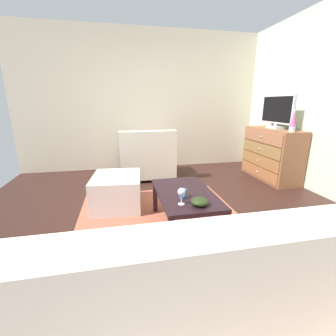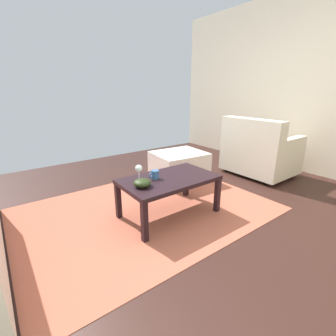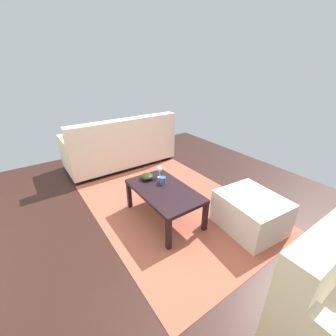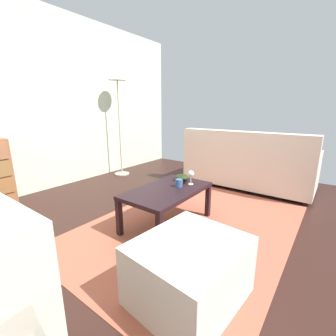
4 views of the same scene
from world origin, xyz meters
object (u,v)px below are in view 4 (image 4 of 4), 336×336
Objects in this scene: ottoman at (189,270)px; standing_lamp at (117,85)px; coffee_table at (167,193)px; wine_glass at (191,174)px; couch_large at (247,165)px; mug at (179,183)px; bowl_decorative at (182,177)px.

standing_lamp reaches higher than ottoman.
coffee_table is 0.34m from wine_glass.
couch_large reaches higher than coffee_table.
ottoman is at bearing -142.42° from mug.
mug is 0.23m from bowl_decorative.
couch_large is at bearing 10.52° from ottoman.
bowl_decorative reaches higher than coffee_table.
wine_glass reaches higher than ottoman.
wine_glass is at bearing -110.03° from bowl_decorative.
standing_lamp is (0.96, 1.97, 1.17)m from mug.
ottoman is at bearing -144.42° from bowl_decorative.
wine_glass is 1.38× the size of mug.
mug is (0.13, -0.06, 0.09)m from coffee_table.
mug is 1.10m from ottoman.
mug is at bearing 159.85° from wine_glass.
coffee_table is at bearing -173.42° from bowl_decorative.
couch_large is (1.67, -0.18, -0.11)m from mug.
couch_large is at bearing -6.26° from mug.
ottoman is (-0.72, -0.72, -0.16)m from coffee_table.
bowl_decorative reaches higher than ottoman.
wine_glass is at bearing 175.18° from couch_large.
coffee_table is 1.82m from couch_large.
coffee_table is 0.51× the size of standing_lamp.
standing_lamp is at bearing 108.32° from couch_large.
standing_lamp is at bearing 68.13° from bowl_decorative.
standing_lamp is at bearing 68.27° from wine_glass.
wine_glass is 1.20m from ottoman.
standing_lamp is at bearing 55.50° from ottoman.
wine_glass reaches higher than bowl_decorative.
coffee_table is at bearing 172.17° from couch_large.
coffee_table is 1.38× the size of ottoman.
wine_glass reaches higher than mug.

